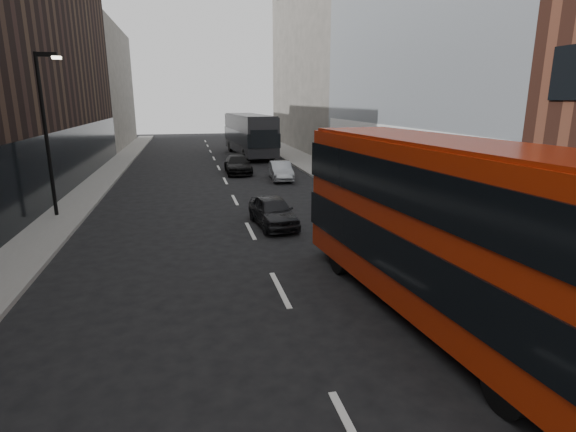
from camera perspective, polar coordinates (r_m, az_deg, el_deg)
sidewalk_right at (r=30.64m, az=6.34°, el=4.81°), size 3.00×80.00×0.15m
sidewalk_left at (r=29.56m, az=-23.47°, el=3.33°), size 2.00×80.00×0.15m
building_modern_block at (r=28.56m, az=18.04°, el=23.33°), size 5.03×22.00×20.00m
building_victorian at (r=49.70m, az=3.68°, el=19.65°), size 6.50×24.00×21.00m
building_left_mid at (r=34.83m, az=-29.02°, el=15.75°), size 5.00×24.00×14.00m
building_left_far at (r=56.32m, az=-22.76°, el=14.78°), size 5.00×20.00×13.00m
street_lamp at (r=22.36m, az=-28.30°, el=10.20°), size 1.06×0.22×7.00m
red_bus at (r=11.17m, az=19.12°, el=-0.83°), size 3.55×10.91×4.34m
grey_bus at (r=43.42m, az=-4.94°, el=10.35°), size 3.66×12.17×3.87m
car_a at (r=19.03m, az=-1.93°, el=0.63°), size 1.85×3.87×1.28m
car_b at (r=30.15m, az=-0.95°, el=5.78°), size 1.54×3.83×1.24m
car_c at (r=33.09m, az=-6.39°, el=6.52°), size 1.88×4.48×1.29m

